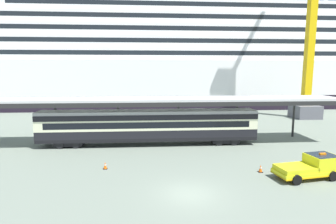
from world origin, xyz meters
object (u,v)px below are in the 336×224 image
(traffic_cone_mid, at_px, (261,169))
(traffic_cone_near, at_px, (105,165))
(service_truck, at_px, (312,166))
(quay_bollard, at_px, (335,165))
(dockside_crane, at_px, (316,17))
(cruise_ship, at_px, (202,61))
(train_carriage, at_px, (149,125))

(traffic_cone_mid, bearing_deg, traffic_cone_near, 172.58)
(traffic_cone_mid, bearing_deg, service_truck, -22.47)
(traffic_cone_near, relative_size, quay_bollard, 0.69)
(dockside_crane, bearing_deg, cruise_ship, 121.03)
(cruise_ship, xyz_separation_m, traffic_cone_near, (-18.47, -50.78, -11.03))
(traffic_cone_mid, bearing_deg, cruise_ship, 84.61)
(cruise_ship, bearing_deg, quay_bollard, -88.21)
(train_carriage, bearing_deg, service_truck, -40.63)
(cruise_ship, relative_size, service_truck, 22.02)
(service_truck, bearing_deg, traffic_cone_near, 169.21)
(traffic_cone_mid, relative_size, quay_bollard, 0.69)
(quay_bollard, bearing_deg, traffic_cone_near, 174.41)
(service_truck, distance_m, traffic_cone_mid, 4.01)
(cruise_ship, distance_m, quay_bollard, 53.88)
(cruise_ship, height_order, dockside_crane, dockside_crane)
(service_truck, relative_size, traffic_cone_mid, 8.26)
(cruise_ship, relative_size, train_carriage, 4.75)
(traffic_cone_near, height_order, quay_bollard, quay_bollard)
(traffic_cone_near, relative_size, traffic_cone_mid, 1.00)
(cruise_ship, relative_size, dockside_crane, 2.05)
(cruise_ship, height_order, train_carriage, cruise_ship)
(cruise_ship, relative_size, quay_bollard, 125.22)
(traffic_cone_near, bearing_deg, train_carriage, 64.24)
(cruise_ship, distance_m, service_truck, 55.06)
(train_carriage, distance_m, traffic_cone_near, 9.21)
(traffic_cone_near, bearing_deg, dockside_crane, 36.59)
(cruise_ship, bearing_deg, service_truck, -91.38)
(service_truck, distance_m, traffic_cone_near, 17.49)
(train_carriage, xyz_separation_m, service_truck, (13.26, -11.37, -1.33))
(traffic_cone_near, bearing_deg, quay_bollard, -5.59)
(train_carriage, xyz_separation_m, traffic_cone_near, (-3.91, -8.10, -1.99))
(service_truck, relative_size, traffic_cone_near, 8.23)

